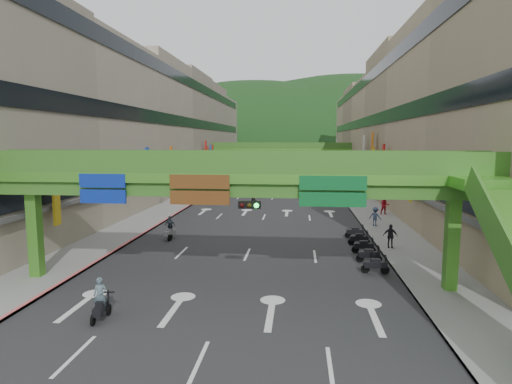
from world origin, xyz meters
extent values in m
plane|color=black|center=(0.00, 0.00, 0.00)|extent=(320.00, 320.00, 0.00)
cube|color=#28282B|center=(0.00, 50.00, 0.01)|extent=(18.00, 140.00, 0.02)
cube|color=gray|center=(-11.00, 50.00, 0.07)|extent=(4.00, 140.00, 0.15)
cube|color=gray|center=(11.00, 50.00, 0.07)|extent=(4.00, 140.00, 0.15)
cube|color=#CC5959|center=(-9.10, 50.00, 0.09)|extent=(0.20, 140.00, 0.18)
cube|color=gray|center=(9.10, 50.00, 0.09)|extent=(0.20, 140.00, 0.18)
cube|color=#9E937F|center=(-19.00, 50.00, 9.50)|extent=(12.00, 95.00, 19.00)
cube|color=black|center=(-12.95, 50.00, 4.20)|extent=(0.08, 90.25, 1.40)
cube|color=black|center=(-12.95, 50.00, 10.20)|extent=(0.08, 90.25, 1.40)
cube|color=black|center=(-12.95, 50.00, 16.20)|extent=(0.08, 90.25, 1.40)
cube|color=gray|center=(19.00, 50.00, 9.50)|extent=(12.00, 95.00, 19.00)
cube|color=black|center=(12.95, 50.00, 4.20)|extent=(0.08, 90.25, 1.40)
cube|color=black|center=(12.95, 50.00, 10.20)|extent=(0.08, 90.25, 1.40)
cube|color=black|center=(12.95, 50.00, 16.20)|extent=(0.08, 90.25, 1.40)
cube|color=#4C9E2D|center=(0.00, 6.00, 5.75)|extent=(28.00, 2.20, 0.50)
cube|color=#387223|center=(0.00, 6.00, 5.15)|extent=(28.00, 1.76, 0.70)
cube|color=#4C9E2D|center=(-11.00, 6.00, 2.40)|extent=(0.60, 0.60, 4.80)
cube|color=#4C9E2D|center=(11.00, 6.00, 2.40)|extent=(0.60, 0.60, 4.80)
cube|color=#387223|center=(0.00, 4.96, 6.55)|extent=(28.00, 0.12, 1.10)
cube|color=#387223|center=(0.00, 7.04, 6.55)|extent=(28.00, 0.12, 1.10)
cube|color=navy|center=(-6.50, 4.92, 5.15)|extent=(2.40, 0.12, 1.50)
cube|color=#593314|center=(-1.50, 4.92, 5.15)|extent=(3.00, 0.12, 1.50)
cube|color=#0C5926|center=(5.00, 4.92, 5.15)|extent=(3.20, 0.12, 1.50)
cube|color=black|center=(1.00, 4.77, 4.50)|extent=(1.10, 0.28, 0.35)
cube|color=#4C9E2D|center=(0.00, 65.00, 5.75)|extent=(28.00, 2.20, 0.50)
cube|color=#387223|center=(0.00, 65.00, 5.15)|extent=(28.00, 1.76, 0.70)
cube|color=#4C9E2D|center=(-11.00, 65.00, 2.40)|extent=(0.60, 0.60, 4.80)
cube|color=#4C9E2D|center=(11.00, 65.00, 2.40)|extent=(0.60, 0.60, 4.80)
cube|color=#387223|center=(0.00, 63.96, 6.55)|extent=(28.00, 0.12, 1.10)
cube|color=#387223|center=(0.00, 66.04, 6.55)|extent=(28.00, 0.12, 1.10)
ellipsoid|color=#1C4419|center=(-15.00, 160.00, 0.00)|extent=(168.00, 140.00, 112.00)
ellipsoid|color=#1C4419|center=(25.00, 180.00, 0.00)|extent=(208.00, 176.00, 128.00)
cylinder|color=black|center=(0.00, 30.00, 6.20)|extent=(26.00, 0.03, 0.03)
cone|color=red|center=(-12.50, 30.00, 5.95)|extent=(0.36, 0.36, 0.40)
cone|color=gold|center=(-10.23, 30.00, 5.95)|extent=(0.36, 0.36, 0.40)
cone|color=#193FB2|center=(-7.95, 30.00, 5.95)|extent=(0.36, 0.36, 0.40)
cone|color=silver|center=(-5.68, 30.00, 5.95)|extent=(0.36, 0.36, 0.40)
cone|color=#198C33|center=(-3.41, 30.00, 5.95)|extent=(0.36, 0.36, 0.40)
cone|color=orange|center=(-1.14, 30.00, 5.95)|extent=(0.36, 0.36, 0.40)
cone|color=red|center=(1.14, 30.00, 5.95)|extent=(0.36, 0.36, 0.40)
cone|color=gold|center=(3.41, 30.00, 5.95)|extent=(0.36, 0.36, 0.40)
cone|color=#193FB2|center=(5.68, 30.00, 5.95)|extent=(0.36, 0.36, 0.40)
cone|color=silver|center=(7.95, 30.00, 5.95)|extent=(0.36, 0.36, 0.40)
cone|color=#198C33|center=(10.23, 30.00, 5.95)|extent=(0.36, 0.36, 0.40)
cone|color=orange|center=(12.50, 30.00, 5.95)|extent=(0.36, 0.36, 0.40)
cube|color=black|center=(-4.95, 1.00, 0.55)|extent=(0.57, 1.34, 0.35)
cube|color=black|center=(-4.95, 1.00, 0.80)|extent=(0.39, 0.59, 0.18)
cube|color=black|center=(-4.85, 1.54, 1.05)|extent=(0.55, 0.15, 0.06)
cylinder|color=black|center=(-4.85, 1.54, 0.25)|extent=(0.18, 0.51, 0.50)
cylinder|color=black|center=(-5.04, 0.46, 0.25)|extent=(0.18, 0.51, 0.50)
imported|color=#475B65|center=(-4.95, 1.00, 1.11)|extent=(0.61, 0.46, 1.53)
cube|color=black|center=(-1.76, 32.90, 0.55)|extent=(0.49, 1.33, 0.35)
cube|color=black|center=(-1.76, 32.90, 0.80)|extent=(0.36, 0.58, 0.18)
cube|color=black|center=(-1.83, 33.45, 1.05)|extent=(0.55, 0.12, 0.06)
cylinder|color=black|center=(-1.83, 33.45, 0.25)|extent=(0.15, 0.51, 0.50)
cylinder|color=black|center=(-1.70, 32.36, 0.25)|extent=(0.15, 0.51, 0.50)
imported|color=#8B2F44|center=(-1.76, 32.90, 1.12)|extent=(0.81, 0.66, 1.54)
cube|color=gray|center=(-6.42, 15.72, 0.55)|extent=(0.64, 1.35, 0.35)
cube|color=gray|center=(-6.42, 15.72, 0.80)|extent=(0.42, 0.60, 0.18)
cube|color=gray|center=(-6.54, 16.25, 1.05)|extent=(0.55, 0.18, 0.06)
cylinder|color=black|center=(-6.54, 16.25, 0.25)|extent=(0.21, 0.51, 0.50)
cylinder|color=black|center=(-6.29, 15.18, 0.25)|extent=(0.21, 0.51, 0.50)
imported|color=#242F36|center=(-6.42, 15.72, 1.10)|extent=(0.94, 0.56, 1.50)
cube|color=maroon|center=(-4.44, 44.60, 0.55)|extent=(0.48, 1.33, 0.35)
cube|color=maroon|center=(-4.44, 44.60, 0.80)|extent=(0.36, 0.58, 0.18)
cube|color=maroon|center=(-4.38, 45.14, 1.05)|extent=(0.55, 0.12, 0.06)
cylinder|color=black|center=(-4.38, 45.14, 0.25)|extent=(0.15, 0.51, 0.50)
cylinder|color=black|center=(-4.50, 44.05, 0.25)|extent=(0.15, 0.51, 0.50)
imported|color=#47464F|center=(-4.44, 44.60, 1.14)|extent=(0.82, 0.58, 1.58)
cube|color=black|center=(7.80, 8.65, 0.55)|extent=(1.32, 0.44, 0.35)
cube|color=black|center=(7.80, 8.65, 0.80)|extent=(0.57, 0.34, 0.18)
cube|color=black|center=(8.35, 8.61, 1.05)|extent=(0.10, 0.55, 0.06)
cylinder|color=black|center=(8.35, 8.61, 0.25)|extent=(0.51, 0.14, 0.50)
cylinder|color=black|center=(7.25, 8.69, 0.25)|extent=(0.51, 0.14, 0.50)
cube|color=black|center=(7.80, 10.85, 0.55)|extent=(1.32, 0.44, 0.35)
cube|color=black|center=(7.80, 10.85, 0.80)|extent=(0.57, 0.34, 0.18)
cube|color=black|center=(8.35, 10.81, 1.05)|extent=(0.10, 0.55, 0.06)
cylinder|color=black|center=(8.35, 10.81, 0.25)|extent=(0.51, 0.14, 0.50)
cylinder|color=black|center=(7.25, 10.89, 0.25)|extent=(0.51, 0.14, 0.50)
cube|color=black|center=(7.80, 13.05, 0.55)|extent=(1.32, 0.44, 0.35)
cube|color=black|center=(7.80, 13.05, 0.80)|extent=(0.57, 0.34, 0.18)
cube|color=black|center=(8.35, 13.01, 1.05)|extent=(0.10, 0.55, 0.06)
cylinder|color=black|center=(8.35, 13.01, 0.25)|extent=(0.51, 0.14, 0.50)
cylinder|color=black|center=(7.25, 13.09, 0.25)|extent=(0.51, 0.14, 0.50)
cube|color=black|center=(7.80, 15.25, 0.55)|extent=(1.32, 0.44, 0.35)
cube|color=black|center=(7.80, 15.25, 0.80)|extent=(0.57, 0.34, 0.18)
cube|color=black|center=(8.35, 15.21, 1.05)|extent=(0.10, 0.55, 0.06)
cylinder|color=black|center=(8.35, 15.21, 0.25)|extent=(0.51, 0.14, 0.50)
cylinder|color=black|center=(7.25, 15.29, 0.25)|extent=(0.51, 0.14, 0.50)
cube|color=black|center=(7.80, 17.45, 0.55)|extent=(1.32, 0.44, 0.35)
cube|color=black|center=(7.80, 17.45, 0.80)|extent=(0.57, 0.34, 0.18)
cube|color=black|center=(8.35, 17.41, 1.05)|extent=(0.10, 0.55, 0.06)
cylinder|color=black|center=(8.35, 17.41, 0.25)|extent=(0.51, 0.14, 0.50)
cylinder|color=black|center=(7.25, 17.49, 0.25)|extent=(0.51, 0.14, 0.50)
imported|color=#9B9CA1|center=(-6.65, 42.61, 0.74)|extent=(1.57, 4.49, 1.48)
imported|color=gold|center=(3.42, 42.34, 0.66)|extent=(1.86, 3.98, 1.32)
imported|color=#B21422|center=(12.06, 27.93, 0.94)|extent=(0.94, 0.75, 1.87)
imported|color=black|center=(9.80, 14.35, 0.83)|extent=(0.99, 0.45, 1.65)
imported|color=#374566|center=(10.09, 22.00, 0.83)|extent=(0.92, 0.81, 1.67)
camera|label=1|loc=(3.35, -15.68, 7.67)|focal=30.00mm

